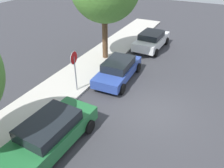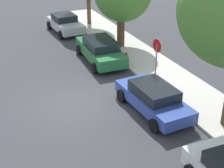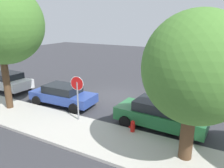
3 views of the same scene
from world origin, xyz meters
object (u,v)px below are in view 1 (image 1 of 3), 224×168
object	(u,v)px
stop_sign	(75,65)
fire_hydrant	(43,118)
parked_car_green	(50,134)
parked_car_white	(151,40)
parked_car_blue	(118,69)

from	to	relation	value
stop_sign	fire_hydrant	world-z (taller)	stop_sign
parked_car_green	stop_sign	bearing A→B (deg)	19.89
parked_car_green	parked_car_white	bearing A→B (deg)	-1.74
parked_car_green	parked_car_white	distance (m)	12.45
stop_sign	fire_hydrant	size ratio (longest dim) A/B	3.59
parked_car_green	fire_hydrant	world-z (taller)	parked_car_green
stop_sign	fire_hydrant	xyz separation A→B (m)	(-3.10, -0.20, -1.39)
parked_car_blue	fire_hydrant	xyz separation A→B (m)	(-5.51, 1.35, -0.34)
parked_car_blue	fire_hydrant	bearing A→B (deg)	166.21
parked_car_green	parked_car_blue	bearing A→B (deg)	-0.79
parked_car_blue	parked_car_green	bearing A→B (deg)	179.21
parked_car_green	parked_car_white	size ratio (longest dim) A/B	1.07
fire_hydrant	parked_car_white	bearing A→B (deg)	-8.13
stop_sign	parked_car_white	xyz separation A→B (m)	(8.39, -1.84, -1.01)
parked_car_blue	parked_car_white	size ratio (longest dim) A/B	1.01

